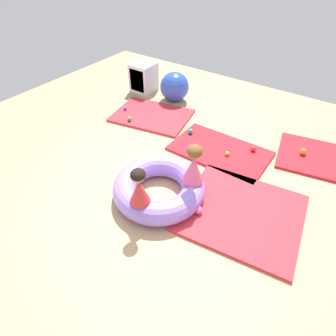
% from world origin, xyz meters
% --- Properties ---
extents(ground_plane, '(8.00, 8.00, 0.00)m').
position_xyz_m(ground_plane, '(0.00, 0.00, 0.00)').
color(ground_plane, tan).
extents(gym_mat_far_right, '(1.48, 1.17, 0.04)m').
position_xyz_m(gym_mat_far_right, '(1.61, 2.06, 0.02)').
color(gym_mat_far_right, red).
rests_on(gym_mat_far_right, ground).
extents(gym_mat_front, '(1.44, 0.88, 0.04)m').
position_xyz_m(gym_mat_front, '(0.25, 1.36, 0.02)').
color(gym_mat_front, red).
rests_on(gym_mat_front, ground).
extents(gym_mat_far_left, '(1.48, 1.20, 0.04)m').
position_xyz_m(gym_mat_far_left, '(-1.24, 1.61, 0.02)').
color(gym_mat_far_left, red).
rests_on(gym_mat_far_left, ground).
extents(gym_mat_center_rear, '(1.52, 1.43, 0.04)m').
position_xyz_m(gym_mat_center_rear, '(1.02, 0.41, 0.02)').
color(gym_mat_center_rear, red).
rests_on(gym_mat_center_rear, ground).
extents(inflatable_cushion, '(1.15, 1.15, 0.29)m').
position_xyz_m(inflatable_cushion, '(0.04, 0.09, 0.15)').
color(inflatable_cushion, '#9975EA').
rests_on(inflatable_cushion, ground).
extents(child_in_red, '(0.30, 0.30, 0.46)m').
position_xyz_m(child_in_red, '(0.08, -0.32, 0.51)').
color(child_in_red, red).
rests_on(child_in_red, inflatable_cushion).
extents(child_in_pink, '(0.27, 0.27, 0.51)m').
position_xyz_m(child_in_pink, '(0.38, 0.31, 0.54)').
color(child_in_pink, '#E5608E').
rests_on(child_in_pink, inflatable_cushion).
extents(play_ball_blue, '(0.06, 0.06, 0.06)m').
position_xyz_m(play_ball_blue, '(-1.74, 1.46, 0.07)').
color(play_ball_blue, blue).
rests_on(play_ball_blue, gym_mat_far_left).
extents(play_ball_orange, '(0.10, 0.10, 0.10)m').
position_xyz_m(play_ball_orange, '(1.30, 1.97, 0.09)').
color(play_ball_orange, orange).
rests_on(play_ball_orange, gym_mat_far_right).
extents(play_ball_green, '(0.08, 0.08, 0.08)m').
position_xyz_m(play_ball_green, '(-1.43, 1.21, 0.08)').
color(play_ball_green, green).
rests_on(play_ball_green, gym_mat_far_left).
extents(play_ball_yellow, '(0.06, 0.06, 0.06)m').
position_xyz_m(play_ball_yellow, '(0.39, 1.30, 0.07)').
color(play_ball_yellow, yellow).
rests_on(play_ball_yellow, gym_mat_front).
extents(play_ball_pink, '(0.09, 0.09, 0.09)m').
position_xyz_m(play_ball_pink, '(0.61, 0.10, 0.09)').
color(play_ball_pink, pink).
rests_on(play_ball_pink, gym_mat_center_rear).
extents(play_ball_teal, '(0.08, 0.08, 0.08)m').
position_xyz_m(play_ball_teal, '(-0.35, 1.48, 0.08)').
color(play_ball_teal, teal).
rests_on(play_ball_teal, gym_mat_front).
extents(play_ball_red, '(0.08, 0.08, 0.08)m').
position_xyz_m(play_ball_red, '(0.67, 1.63, 0.08)').
color(play_ball_red, red).
rests_on(play_ball_red, gym_mat_front).
extents(exercise_ball_large, '(0.55, 0.55, 0.55)m').
position_xyz_m(exercise_ball_large, '(-1.27, 2.37, 0.28)').
color(exercise_ball_large, blue).
rests_on(exercise_ball_large, ground).
extents(storage_cube, '(0.44, 0.44, 0.56)m').
position_xyz_m(storage_cube, '(-2.03, 2.35, 0.28)').
color(storage_cube, silver).
rests_on(storage_cube, ground).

